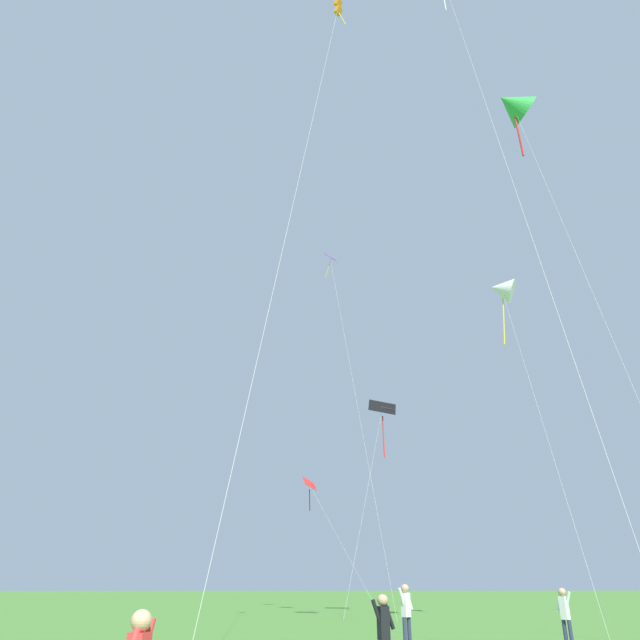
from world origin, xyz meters
TOP-DOWN VIEW (x-y plane):
  - kite_black_large at (8.17, 37.26)m, footprint 4.59×6.40m
  - kite_purple_streamer at (4.70, 35.98)m, footprint 3.37×7.91m
  - kite_red_high at (3.35, 42.94)m, footprint 4.44×10.57m
  - kite_white_distant at (14.42, 27.78)m, footprint 2.90×11.04m
  - kite_green_small at (12.84, 18.88)m, footprint 2.59×6.66m
  - kite_orange_box at (3.46, 15.61)m, footprint 4.02×9.15m
  - person_child_small at (9.85, 14.59)m, footprint 0.39×0.48m
  - person_near_tree at (5.26, 15.19)m, footprint 0.52×0.41m
  - person_foreground_watcher at (3.60, 8.46)m, footprint 0.51×0.26m

SIDE VIEW (x-z plane):
  - person_foreground_watcher at x=3.60m, z-range 0.16..1.76m
  - person_child_small at x=9.85m, z-range 0.17..1.85m
  - person_near_tree at x=5.26m, z-range 0.18..1.97m
  - kite_red_high at x=3.35m, z-range 3.62..13.13m
  - kite_black_large at x=8.17m, z-range 5.50..19.70m
  - kite_white_distant at x=14.42m, z-range 8.67..27.95m
  - kite_purple_streamer at x=4.70m, z-range 10.24..35.95m
  - kite_green_small at x=12.84m, z-range 11.63..37.27m
  - kite_orange_box at x=3.46m, z-range 12.43..40.35m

